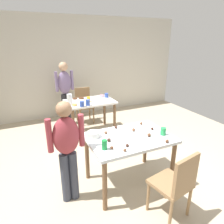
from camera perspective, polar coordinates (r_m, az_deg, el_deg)
The scene contains 34 objects.
ground_plane at distance 3.26m, azimuth 4.47°, elevation -18.28°, with size 6.40×6.40×0.00m, color tan.
wall_back at distance 5.62m, azimuth -11.48°, elevation 12.21°, with size 6.40×0.10×2.60m, color beige.
dining_table_near at distance 2.85m, azimuth 4.87°, elevation -8.78°, with size 1.15×0.80×0.75m.
dining_table_far at distance 4.45m, azimuth -6.24°, elevation 1.71°, with size 1.04×0.70×0.75m.
chair_near_table at distance 2.51m, azimuth 17.71°, elevation -18.43°, with size 0.47×0.47×0.87m.
chair_far_table at distance 5.16m, azimuth -7.97°, elevation 2.59°, with size 0.41×0.41×0.87m.
person_girl_near at distance 2.53m, azimuth -12.64°, elevation -9.18°, with size 0.45×0.21×1.36m.
person_adult_far at distance 4.98m, azimuth -13.16°, elevation 6.63°, with size 0.46×0.24×1.53m.
mixing_bowl at distance 2.78m, azimuth -5.29°, elevation -6.31°, with size 0.18×0.18×0.08m, color white.
soda_can at distance 2.47m, azimuth -2.14°, elevation -9.23°, with size 0.07×0.07×0.12m, color #198438.
fork_near at distance 3.09m, azimuth 7.01°, elevation -4.32°, with size 0.17×0.02×0.01m, color silver.
cup_near_0 at distance 2.91m, azimuth 14.26°, elevation -5.31°, with size 0.08×0.08×0.11m, color green.
cake_ball_0 at distance 2.83m, azimuth 10.45°, elevation -6.40°, with size 0.05×0.05×0.05m, color brown.
cake_ball_1 at distance 2.96m, azimuth 6.12°, elevation -5.03°, with size 0.05×0.05×0.05m, color brown.
cake_ball_2 at distance 2.66m, azimuth -2.46°, elevation -8.05°, with size 0.04×0.04×0.04m, color brown.
cake_ball_3 at distance 2.72m, azimuth 15.32°, elevation -7.96°, with size 0.05×0.05×0.05m, color brown.
cake_ball_4 at distance 2.48m, azimuth -0.08°, elevation -10.07°, with size 0.04×0.04×0.04m, color brown.
cake_ball_5 at distance 3.03m, azimuth 1.11°, elevation -4.30°, with size 0.04×0.04×0.04m, color #3D2319.
cake_ball_6 at distance 2.54m, azimuth 4.35°, elevation -9.40°, with size 0.04×0.04×0.04m, color #3D2319.
cake_ball_7 at distance 2.65m, azimuth -0.87°, elevation -7.93°, with size 0.05×0.05×0.05m, color #3D2319.
cake_ball_8 at distance 2.44m, azimuth 3.64°, elevation -10.69°, with size 0.04×0.04×0.04m, color brown.
cake_ball_9 at distance 3.20m, azimuth 8.26°, elevation -3.17°, with size 0.04×0.04×0.04m, color brown.
cake_ball_10 at distance 2.86m, azimuth -1.77°, elevation -5.82°, with size 0.04×0.04×0.04m, color brown.
cake_ball_11 at distance 3.04m, azimuth 11.32°, elevation -4.64°, with size 0.04×0.04×0.04m, color #3D2319.
pitcher_far at distance 4.21m, azimuth -11.90°, elevation 3.56°, with size 0.11×0.11×0.22m, color white.
cup_far_0 at distance 4.36m, azimuth -6.66°, elevation 3.62°, with size 0.08×0.08×0.10m, color yellow.
cup_far_1 at distance 4.65m, azimuth -1.58°, elevation 4.72°, with size 0.09×0.09×0.09m, color #3351B2.
cup_far_2 at distance 4.10m, azimuth -6.87°, elevation 2.68°, with size 0.09×0.09×0.12m, color #3351B2.
cup_far_3 at distance 4.05m, azimuth -8.53°, elevation 2.29°, with size 0.09×0.09×0.11m, color #3351B2.
donut_far_0 at distance 4.59m, azimuth -10.45°, elevation 3.79°, with size 0.10×0.10×0.03m, color brown.
donut_far_1 at distance 4.31m, azimuth -4.69°, elevation 3.00°, with size 0.11×0.11×0.03m, color white.
donut_far_2 at distance 4.12m, azimuth -10.56°, elevation 1.93°, with size 0.10×0.10×0.03m, color gold.
donut_far_3 at distance 4.75m, azimuth -2.92°, elevation 4.66°, with size 0.12×0.12×0.03m, color pink.
donut_far_4 at distance 4.60m, azimuth -8.71°, elevation 3.95°, with size 0.12×0.12×0.04m, color brown.
Camera 1 is at (-1.28, -2.22, 2.01)m, focal length 32.33 mm.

